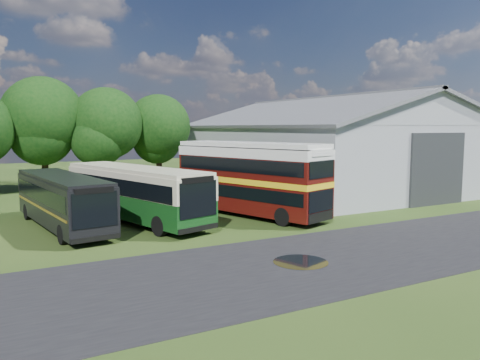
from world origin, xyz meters
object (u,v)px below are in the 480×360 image
bus_dark_single (62,200)px  bus_green_single (135,193)px  bus_maroon_double (250,179)px  storage_shed (326,141)px

bus_dark_single → bus_green_single: bearing=-9.2°
bus_maroon_double → bus_dark_single: 10.75m
bus_dark_single → storage_shed: bearing=10.1°
bus_green_single → bus_dark_single: (-3.90, 0.10, -0.16)m
bus_maroon_double → storage_shed: bearing=16.6°
storage_shed → bus_maroon_double: (-13.25, -9.17, -1.94)m
bus_green_single → bus_dark_single: 3.91m
bus_green_single → bus_dark_single: size_ratio=1.11×
bus_maroon_double → bus_dark_single: size_ratio=1.02×
bus_maroon_double → bus_dark_single: (-10.62, 1.51, -0.72)m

